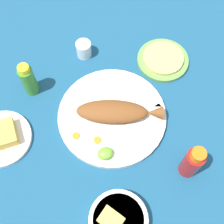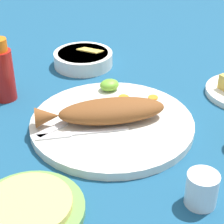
% 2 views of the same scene
% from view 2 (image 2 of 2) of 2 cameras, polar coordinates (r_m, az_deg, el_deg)
% --- Properties ---
extents(ground_plane, '(4.00, 4.00, 0.00)m').
position_cam_2_polar(ground_plane, '(0.86, 0.00, -2.16)').
color(ground_plane, navy).
extents(main_plate, '(0.34, 0.34, 0.02)m').
position_cam_2_polar(main_plate, '(0.85, 0.00, -1.66)').
color(main_plate, silver).
rests_on(main_plate, ground_plane).
extents(fried_fish, '(0.27, 0.15, 0.05)m').
position_cam_2_polar(fried_fish, '(0.83, -0.84, 0.10)').
color(fried_fish, brown).
rests_on(fried_fish, main_plate).
extents(fork_near, '(0.18, 0.08, 0.00)m').
position_cam_2_polar(fork_near, '(0.81, -5.11, -3.04)').
color(fork_near, silver).
rests_on(fork_near, main_plate).
extents(fork_far, '(0.18, 0.06, 0.00)m').
position_cam_2_polar(fork_far, '(0.85, -6.08, -1.27)').
color(fork_far, silver).
rests_on(fork_far, main_plate).
extents(carrot_slice_near, '(0.02, 0.02, 0.00)m').
position_cam_2_polar(carrot_slice_near, '(0.93, 5.80, 2.03)').
color(carrot_slice_near, orange).
rests_on(carrot_slice_near, main_plate).
extents(carrot_slice_mid, '(0.02, 0.02, 0.00)m').
position_cam_2_polar(carrot_slice_mid, '(0.93, 1.65, 2.07)').
color(carrot_slice_mid, orange).
rests_on(carrot_slice_mid, main_plate).
extents(lime_wedge_main, '(0.05, 0.04, 0.03)m').
position_cam_2_polar(lime_wedge_main, '(0.96, -0.37, 3.83)').
color(lime_wedge_main, '#6BB233').
rests_on(lime_wedge_main, main_plate).
extents(hot_sauce_bottle_red, '(0.05, 0.05, 0.15)m').
position_cam_2_polar(hot_sauce_bottle_red, '(0.96, -15.17, 5.45)').
color(hot_sauce_bottle_red, '#B21914').
rests_on(hot_sauce_bottle_red, ground_plane).
extents(salt_cup, '(0.05, 0.05, 0.06)m').
position_cam_2_polar(salt_cup, '(0.68, 12.48, -10.80)').
color(salt_cup, silver).
rests_on(salt_cup, ground_plane).
extents(guacamole_bowl, '(0.16, 0.16, 0.05)m').
position_cam_2_polar(guacamole_bowl, '(1.12, -4.06, 7.58)').
color(guacamole_bowl, white).
rests_on(guacamole_bowl, ground_plane).
extents(tortilla_plate, '(0.18, 0.18, 0.01)m').
position_cam_2_polar(tortilla_plate, '(0.67, -11.56, -13.39)').
color(tortilla_plate, '#6B9E4C').
rests_on(tortilla_plate, ground_plane).
extents(tortilla_stack, '(0.14, 0.14, 0.01)m').
position_cam_2_polar(tortilla_stack, '(0.67, -11.68, -12.60)').
color(tortilla_stack, '#E0C666').
rests_on(tortilla_stack, tortilla_plate).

